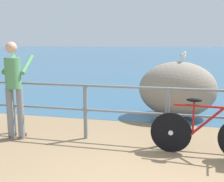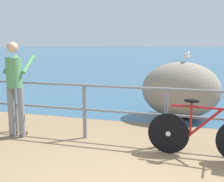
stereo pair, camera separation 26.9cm
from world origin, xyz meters
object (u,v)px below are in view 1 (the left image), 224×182
(bicycle, at_px, (215,128))
(breakwater_boulder_main, at_px, (177,89))
(person_at_railing, at_px, (14,86))
(seagull, at_px, (183,56))

(bicycle, distance_m, breakwater_boulder_main, 2.41)
(person_at_railing, bearing_deg, bicycle, -99.02)
(bicycle, relative_size, seagull, 4.97)
(bicycle, height_order, seagull, seagull)
(breakwater_boulder_main, height_order, seagull, seagull)
(bicycle, height_order, person_at_railing, person_at_railing)
(bicycle, relative_size, breakwater_boulder_main, 0.93)
(bicycle, relative_size, person_at_railing, 0.95)
(breakwater_boulder_main, relative_size, seagull, 5.33)
(person_at_railing, xyz_separation_m, breakwater_boulder_main, (2.90, 2.25, -0.33))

